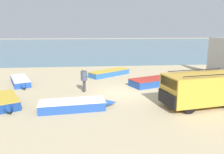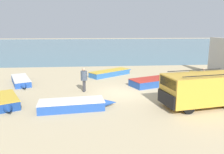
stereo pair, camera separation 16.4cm
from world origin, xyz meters
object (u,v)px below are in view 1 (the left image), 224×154
(fishing_rowboat_2, at_px, (20,81))
(fishing_rowboat_4, at_px, (5,101))
(parked_van, at_px, (202,88))
(fishing_rowboat_5, at_px, (154,82))
(fishing_rowboat_1, at_px, (75,105))
(fisherman_1, at_px, (203,76))
(fishing_rowboat_3, at_px, (111,73))
(fisherman_0, at_px, (84,78))
(fishing_rowboat_0, at_px, (202,77))

(fishing_rowboat_2, relative_size, fishing_rowboat_4, 1.26)
(parked_van, bearing_deg, fishing_rowboat_5, -85.66)
(parked_van, height_order, fishing_rowboat_1, parked_van)
(fisherman_1, bearing_deg, fishing_rowboat_1, -57.25)
(fishing_rowboat_3, xyz_separation_m, fishing_rowboat_5, (3.31, -4.28, 0.03))
(fishing_rowboat_3, height_order, fisherman_0, fisherman_0)
(fishing_rowboat_2, relative_size, fisherman_1, 2.86)
(parked_van, bearing_deg, fishing_rowboat_3, -73.87)
(parked_van, bearing_deg, fishing_rowboat_4, -15.40)
(fishing_rowboat_0, xyz_separation_m, fisherman_0, (-10.72, -2.63, 0.81))
(parked_van, bearing_deg, fisherman_1, -128.46)
(fisherman_0, relative_size, fisherman_1, 1.10)
(fishing_rowboat_1, xyz_separation_m, fishing_rowboat_3, (3.01, 9.41, 0.00))
(parked_van, distance_m, fishing_rowboat_4, 12.05)
(fishing_rowboat_2, relative_size, fishing_rowboat_3, 0.98)
(fishing_rowboat_5, bearing_deg, fishing_rowboat_2, 150.55)
(fishing_rowboat_2, height_order, fishing_rowboat_5, fishing_rowboat_5)
(fisherman_1, bearing_deg, fishing_rowboat_0, 163.98)
(parked_van, relative_size, fishing_rowboat_0, 1.22)
(fishing_rowboat_3, bearing_deg, fishing_rowboat_0, -56.33)
(fishing_rowboat_1, height_order, fishing_rowboat_2, fishing_rowboat_1)
(fishing_rowboat_3, height_order, fisherman_1, fisherman_1)
(fishing_rowboat_4, bearing_deg, parked_van, 57.29)
(parked_van, xyz_separation_m, fishing_rowboat_5, (-1.33, 5.31, -0.81))
(parked_van, bearing_deg, fishing_rowboat_1, -11.07)
(fishing_rowboat_3, bearing_deg, fishing_rowboat_5, -87.93)
(fisherman_1, bearing_deg, fishing_rowboat_5, -101.32)
(parked_van, xyz_separation_m, fisherman_0, (-7.17, 3.87, -0.02))
(fishing_rowboat_5, distance_m, fisherman_1, 3.80)
(fishing_rowboat_2, bearing_deg, fishing_rowboat_3, 85.82)
(fishing_rowboat_4, bearing_deg, fishing_rowboat_3, 111.91)
(fishing_rowboat_1, bearing_deg, fishing_rowboat_0, 23.31)
(fishing_rowboat_2, height_order, fisherman_0, fisherman_0)
(parked_van, height_order, fisherman_1, parked_van)
(fishing_rowboat_0, bearing_deg, fisherman_1, -17.84)
(fishing_rowboat_1, bearing_deg, fishing_rowboat_5, 32.91)
(fishing_rowboat_1, relative_size, fishing_rowboat_2, 0.98)
(fishing_rowboat_1, xyz_separation_m, fishing_rowboat_4, (-4.32, 1.01, 0.01))
(fishing_rowboat_2, bearing_deg, fisherman_0, 38.85)
(parked_van, height_order, fishing_rowboat_4, parked_van)
(fishing_rowboat_2, bearing_deg, fisherman_1, 55.48)
(parked_van, relative_size, fishing_rowboat_2, 1.05)
(fishing_rowboat_2, xyz_separation_m, fisherman_1, (14.82, -3.03, 0.74))
(fishing_rowboat_1, height_order, fisherman_0, fisherman_0)
(fishing_rowboat_0, relative_size, fisherman_1, 2.45)
(fishing_rowboat_0, bearing_deg, fishing_rowboat_2, -80.69)
(fishing_rowboat_3, height_order, fishing_rowboat_4, fishing_rowboat_4)
(fishing_rowboat_5, xyz_separation_m, fisherman_0, (-5.85, -1.44, 0.79))
(fisherman_0, bearing_deg, parked_van, 167.51)
(parked_van, bearing_deg, fishing_rowboat_0, -128.28)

